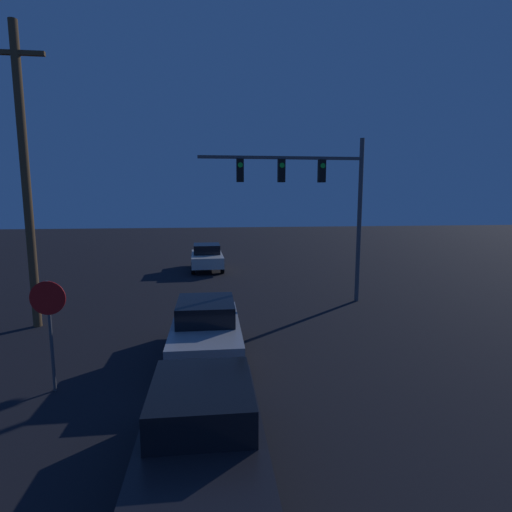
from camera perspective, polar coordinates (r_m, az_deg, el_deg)
car_near at (r=6.78m, az=-7.68°, el=-23.77°), size 1.91×4.13×1.55m
car_mid at (r=11.33m, az=-7.17°, el=-10.20°), size 1.91×4.13×1.55m
car_far at (r=24.52m, az=-7.03°, el=-0.10°), size 2.00×4.17×1.55m
traffic_signal_mast at (r=16.59m, az=8.36°, el=9.29°), size 6.72×0.30×6.77m
stop_sign at (r=10.11m, az=-27.46°, el=-7.42°), size 0.77×0.07×2.58m
utility_pole at (r=15.25m, az=-30.06°, el=9.90°), size 1.76×0.28×9.86m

